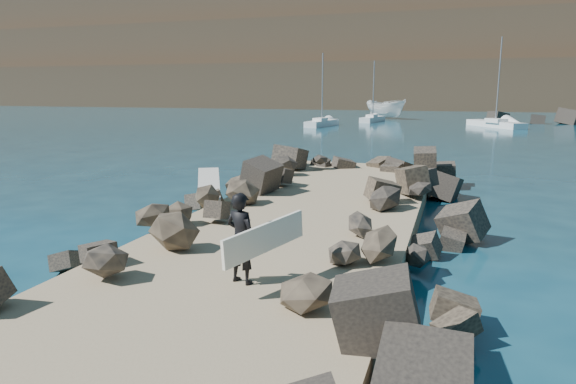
{
  "coord_description": "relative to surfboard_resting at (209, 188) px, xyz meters",
  "views": [
    {
      "loc": [
        3.86,
        -12.85,
        3.98
      ],
      "look_at": [
        0.0,
        -1.0,
        1.5
      ],
      "focal_mm": 32.0,
      "sensor_mm": 36.0,
      "label": 1
    }
  ],
  "objects": [
    {
      "name": "jetty",
      "position": [
        3.22,
        -3.06,
        -0.74
      ],
      "size": [
        6.0,
        26.0,
        0.6
      ],
      "primitive_type": "cube",
      "color": "#8C7759",
      "rests_on": "ground"
    },
    {
      "name": "riprap_left",
      "position": [
        0.32,
        -2.56,
        -0.54
      ],
      "size": [
        2.6,
        22.0,
        1.0
      ],
      "primitive_type": "cube",
      "color": "black",
      "rests_on": "ground"
    },
    {
      "name": "sailboat_a",
      "position": [
        -7.16,
        42.02,
        -0.7
      ],
      "size": [
        2.42,
        6.82,
        8.09
      ],
      "color": "white",
      "rests_on": "ground"
    },
    {
      "name": "ground",
      "position": [
        3.22,
        -1.06,
        -1.04
      ],
      "size": [
        800.0,
        800.0,
        0.0
      ],
      "primitive_type": "plane",
      "color": "#0F384C",
      "rests_on": "ground"
    },
    {
      "name": "surfboard_resting",
      "position": [
        0.0,
        0.0,
        0.0
      ],
      "size": [
        1.75,
        2.61,
        0.09
      ],
      "primitive_type": "cube",
      "rotation": [
        0.0,
        0.0,
        0.47
      ],
      "color": "silver",
      "rests_on": "riprap_left"
    },
    {
      "name": "boat_imported",
      "position": [
        -2.34,
        59.38,
        0.33
      ],
      "size": [
        7.25,
        6.49,
        2.75
      ],
      "primitive_type": "imported",
      "rotation": [
        0.0,
        0.0,
        0.91
      ],
      "color": "white",
      "rests_on": "ground"
    },
    {
      "name": "riprap_right",
      "position": [
        6.12,
        -2.56,
        -0.54
      ],
      "size": [
        2.6,
        22.0,
        1.0
      ],
      "primitive_type": "cube",
      "color": "black",
      "rests_on": "ground"
    },
    {
      "name": "headland",
      "position": [
        13.22,
        158.94,
        14.96
      ],
      "size": [
        360.0,
        140.0,
        32.0
      ],
      "primitive_type": "cube",
      "color": "#2D4919",
      "rests_on": "ground"
    },
    {
      "name": "sailboat_b",
      "position": [
        -3.01,
        51.66,
        -0.7
      ],
      "size": [
        2.38,
        6.46,
        7.7
      ],
      "color": "white",
      "rests_on": "ground"
    },
    {
      "name": "surfer_with_board",
      "position": [
        3.67,
        -5.9,
        0.38
      ],
      "size": [
        1.2,
        1.92,
        1.64
      ],
      "color": "black",
      "rests_on": "jetty"
    },
    {
      "name": "sailboat_c",
      "position": [
        11.18,
        46.46,
        -0.7
      ],
      "size": [
        5.9,
        7.77,
        9.66
      ],
      "color": "white",
      "rests_on": "ground"
    }
  ]
}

